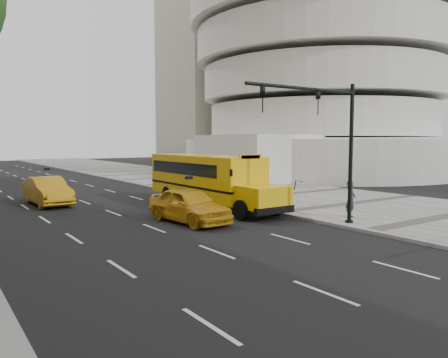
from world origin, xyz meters
TOP-DOWN VIEW (x-y plane):
  - ground at (0.00, 0.00)m, footprint 140.00×140.00m
  - sidewalk_museum at (12.00, 0.00)m, footprint 12.00×140.00m
  - curb_museum at (6.00, 0.00)m, footprint 0.30×140.00m
  - guggenheim at (29.37, 18.51)m, footprint 33.20×42.20m
  - school_bus at (4.50, -0.76)m, footprint 2.96×11.56m
  - taxi_near at (1.01, -4.68)m, footprint 2.41×5.02m
  - taxi_far at (-3.15, 5.17)m, footprint 1.99×5.16m
  - pedestrian at (7.67, -8.77)m, footprint 0.77×0.63m
  - traffic_signal at (5.19, -9.57)m, footprint 6.18×0.36m

SIDE VIEW (x-z plane):
  - ground at x=0.00m, z-range 0.00..0.00m
  - sidewalk_museum at x=12.00m, z-range 0.00..0.15m
  - curb_museum at x=6.00m, z-range 0.00..0.15m
  - taxi_near at x=1.01m, z-range 0.00..1.65m
  - taxi_far at x=-3.15m, z-range 0.00..1.68m
  - pedestrian at x=7.67m, z-range 0.15..1.95m
  - school_bus at x=4.50m, z-range 0.17..3.36m
  - traffic_signal at x=5.19m, z-range 0.89..7.29m
  - guggenheim at x=29.37m, z-range -3.92..31.08m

